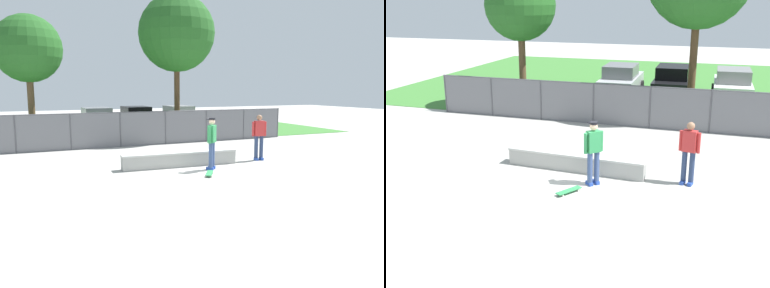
% 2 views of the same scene
% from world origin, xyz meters
% --- Properties ---
extents(ground_plane, '(80.00, 80.00, 0.00)m').
position_xyz_m(ground_plane, '(0.00, 0.00, 0.00)').
color(ground_plane, '#ADAAA3').
extents(grass_strip, '(28.36, 20.00, 0.02)m').
position_xyz_m(grass_strip, '(0.00, 16.68, 0.01)').
color(grass_strip, '#3D7A33').
rests_on(grass_strip, ground).
extents(concrete_ledge, '(4.37, 0.72, 0.54)m').
position_xyz_m(concrete_ledge, '(-0.20, 0.90, 0.27)').
color(concrete_ledge, '#999993').
rests_on(concrete_ledge, ground).
extents(skateboarder, '(0.45, 0.46, 1.84)m').
position_xyz_m(skateboarder, '(0.63, -0.03, 1.03)').
color(skateboarder, '#2647A5').
rests_on(skateboarder, ground).
extents(skateboard, '(0.59, 0.79, 0.09)m').
position_xyz_m(skateboard, '(0.16, -0.80, 0.07)').
color(skateboard, '#2D8C4C').
rests_on(skateboard, ground).
extents(chainlink_fence, '(16.43, 0.07, 1.72)m').
position_xyz_m(chainlink_fence, '(0.00, 6.38, 0.94)').
color(chainlink_fence, '#4C4C51').
rests_on(chainlink_fence, ground).
extents(tree_near_left, '(3.20, 3.20, 6.33)m').
position_xyz_m(tree_near_left, '(-5.10, 8.15, 4.70)').
color(tree_near_left, brown).
rests_on(tree_near_left, ground).
extents(car_silver, '(2.10, 4.24, 1.66)m').
position_xyz_m(car_silver, '(-1.34, 12.46, 0.84)').
color(car_silver, '#B7BABF').
rests_on(car_silver, ground).
extents(car_black, '(2.10, 4.24, 1.66)m').
position_xyz_m(car_black, '(1.33, 12.88, 0.84)').
color(car_black, black).
rests_on(car_black, ground).
extents(car_white, '(2.10, 4.24, 1.66)m').
position_xyz_m(car_white, '(4.33, 12.69, 0.84)').
color(car_white, silver).
rests_on(car_white, ground).
extents(bystander, '(0.59, 0.34, 1.82)m').
position_xyz_m(bystander, '(3.15, 0.80, 1.01)').
color(bystander, '#2647A5').
rests_on(bystander, ground).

